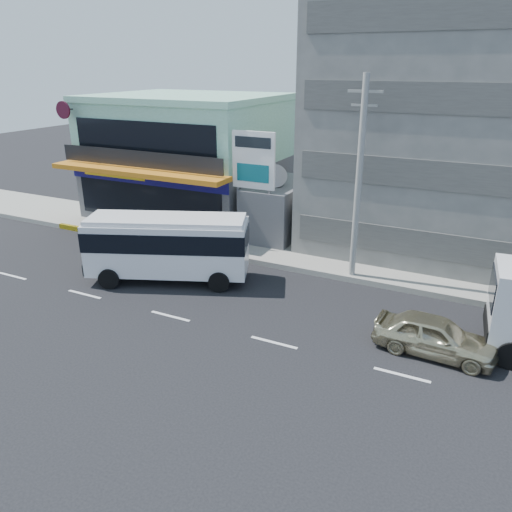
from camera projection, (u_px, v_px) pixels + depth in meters
The scene contains 11 objects.
ground at pixel (170, 316), 21.89m from camera, with size 120.00×120.00×0.00m, color black.
sidewalk at pixel (345, 260), 27.71m from camera, with size 70.00×5.00×0.30m, color gray.
shop_building at pixel (189, 159), 35.40m from camera, with size 12.40×11.70×8.00m.
concrete_building at pixel (468, 128), 27.76m from camera, with size 16.00×12.00×14.00m, color gray.
gap_structure at pixel (281, 210), 31.28m from camera, with size 3.00×6.00×3.50m, color #404045.
satellite_dish at pixel (275, 185), 29.79m from camera, with size 1.50×1.50×0.15m, color slate.
billboard at pixel (254, 167), 28.00m from camera, with size 2.60×0.18×6.90m.
utility_pole_near at pixel (359, 181), 23.73m from camera, with size 1.60×0.30×10.00m.
minibus at pixel (168, 243), 24.87m from camera, with size 8.35×5.37×3.34m.
sedan at pixel (435, 336), 18.81m from camera, with size 1.82×4.52×1.54m, color #C1B893.
motorcycle_rider at pixel (176, 245), 28.49m from camera, with size 1.71×1.17×2.08m.
Camera 1 is at (11.99, -15.77, 10.38)m, focal length 35.00 mm.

